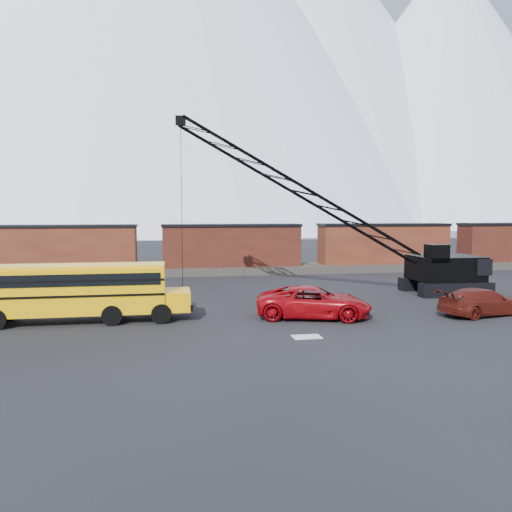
{
  "coord_description": "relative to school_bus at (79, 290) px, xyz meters",
  "views": [
    {
      "loc": [
        -5.97,
        -27.08,
        6.09
      ],
      "look_at": [
        -0.1,
        7.13,
        3.0
      ],
      "focal_mm": 35.0,
      "sensor_mm": 36.0,
      "label": 1
    }
  ],
  "objects": [
    {
      "name": "mountain_ridge",
      "position": [
        17.18,
        281.47,
        90.78
      ],
      "size": [
        800.0,
        340.0,
        240.0
      ],
      "color": "white",
      "rests_on": "ground"
    },
    {
      "name": "boxcar_west_near",
      "position": [
        -5.01,
        20.69,
        0.97
      ],
      "size": [
        13.7,
        3.1,
        4.17
      ],
      "color": "#441D13",
      "rests_on": "gravel_berm"
    },
    {
      "name": "red_pickup",
      "position": [
        13.08,
        -1.05,
        -0.88
      ],
      "size": [
        7.1,
        4.61,
        1.82
      ],
      "primitive_type": "imported",
      "rotation": [
        0.0,
        0.0,
        1.31
      ],
      "color": "#9F070E",
      "rests_on": "ground"
    },
    {
      "name": "ground",
      "position": [
        10.99,
        -1.31,
        -1.79
      ],
      "size": [
        160.0,
        160.0,
        0.0
      ],
      "primitive_type": "plane",
      "color": "black",
      "rests_on": "ground"
    },
    {
      "name": "boxcar_east_near",
      "position": [
        26.99,
        20.69,
        0.97
      ],
      "size": [
        13.7,
        3.1,
        4.17
      ],
      "color": "#441D13",
      "rests_on": "gravel_berm"
    },
    {
      "name": "snow_patch",
      "position": [
        11.49,
        -5.31,
        -1.78
      ],
      "size": [
        1.4,
        0.9,
        0.02
      ],
      "primitive_type": "cube",
      "color": "silver",
      "rests_on": "ground"
    },
    {
      "name": "crawler_crane",
      "position": [
        16.24,
        6.16,
        4.68
      ],
      "size": [
        22.73,
        4.2,
        12.74
      ],
      "color": "black",
      "rests_on": "ground"
    },
    {
      "name": "maroon_suv",
      "position": [
        23.09,
        -2.07,
        -1.0
      ],
      "size": [
        5.84,
        3.31,
        1.6
      ],
      "primitive_type": "imported",
      "rotation": [
        0.0,
        0.0,
        1.78
      ],
      "color": "#50150E",
      "rests_on": "ground"
    },
    {
      "name": "boxcar_mid",
      "position": [
        10.99,
        20.69,
        0.97
      ],
      "size": [
        13.7,
        3.1,
        4.17
      ],
      "color": "#4F1C16",
      "rests_on": "gravel_berm"
    },
    {
      "name": "school_bus",
      "position": [
        0.0,
        0.0,
        0.0
      ],
      "size": [
        11.65,
        2.65,
        3.19
      ],
      "color": "#F6AE05",
      "rests_on": "ground"
    },
    {
      "name": "gravel_berm",
      "position": [
        10.99,
        20.69,
        -1.44
      ],
      "size": [
        120.0,
        5.0,
        0.7
      ],
      "primitive_type": "cube",
      "color": "#433E37",
      "rests_on": "ground"
    }
  ]
}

